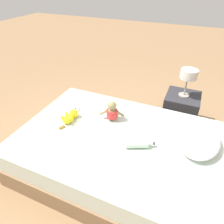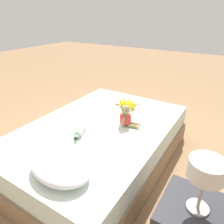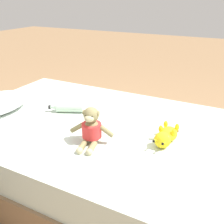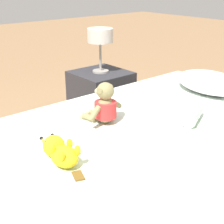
{
  "view_description": "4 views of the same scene",
  "coord_description": "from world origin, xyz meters",
  "views": [
    {
      "loc": [
        1.38,
        0.53,
        1.83
      ],
      "look_at": [
        -0.23,
        -0.17,
        0.58
      ],
      "focal_mm": 31.63,
      "sensor_mm": 36.0,
      "label": 1
    },
    {
      "loc": [
        -1.16,
        1.58,
        1.58
      ],
      "look_at": [
        -0.04,
        -0.21,
        0.57
      ],
      "focal_mm": 33.46,
      "sensor_mm": 36.0,
      "label": 2
    },
    {
      "loc": [
        -1.4,
        -0.9,
        1.32
      ],
      "look_at": [
        -0.01,
        -0.2,
        0.6
      ],
      "focal_mm": 40.62,
      "sensor_mm": 36.0,
      "label": 3
    },
    {
      "loc": [
        1.09,
        -1.25,
        1.24
      ],
      "look_at": [
        -0.11,
        -0.22,
        0.6
      ],
      "focal_mm": 53.69,
      "sensor_mm": 36.0,
      "label": 4
    }
  ],
  "objects": [
    {
      "name": "glass_bottle",
      "position": [
        0.07,
        0.22,
        0.52
      ],
      "size": [
        0.16,
        0.27,
        0.08
      ],
      "color": "#B2D1B7",
      "rests_on": "bed"
    },
    {
      "name": "ground_plane",
      "position": [
        0.0,
        0.0,
        0.0
      ],
      "size": [
        16.0,
        16.0,
        0.0
      ],
      "primitive_type": "plane",
      "color": "#93704C"
    },
    {
      "name": "plush_monkey",
      "position": [
        -0.24,
        -0.17,
        0.58
      ],
      "size": [
        0.24,
        0.29,
        0.24
      ],
      "color": "#8E8456",
      "rests_on": "bed"
    },
    {
      "name": "plush_yellow_creature",
      "position": [
        -0.04,
        -0.59,
        0.53
      ],
      "size": [
        0.33,
        0.12,
        0.1
      ],
      "color": "yellow",
      "rests_on": "bed"
    },
    {
      "name": "bed",
      "position": [
        0.0,
        0.0,
        0.24
      ],
      "size": [
        1.4,
        2.07,
        0.48
      ],
      "color": "#846647",
      "rests_on": "ground_plane"
    }
  ]
}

